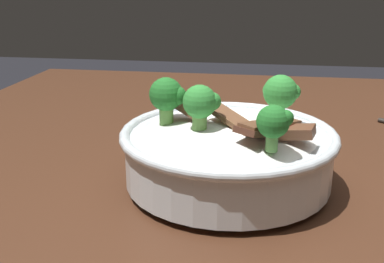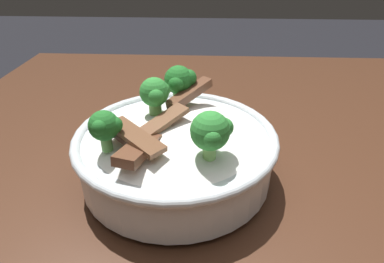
% 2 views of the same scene
% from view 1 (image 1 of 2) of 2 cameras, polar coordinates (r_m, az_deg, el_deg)
% --- Properties ---
extents(dining_table, '(1.11, 1.09, 0.78)m').
position_cam_1_polar(dining_table, '(0.69, 6.61, -9.40)').
color(dining_table, '#472819').
rests_on(dining_table, ground).
extents(rice_bowl, '(0.25, 0.25, 0.13)m').
position_cam_1_polar(rice_bowl, '(0.54, 4.50, -1.87)').
color(rice_bowl, silver).
rests_on(rice_bowl, dining_table).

